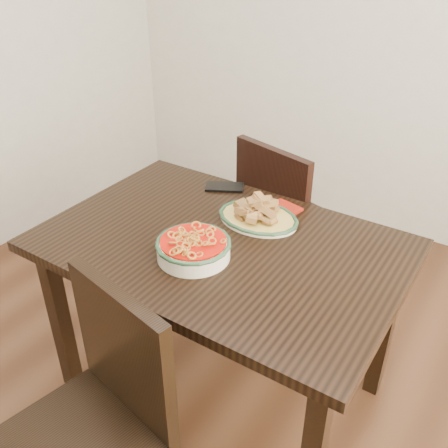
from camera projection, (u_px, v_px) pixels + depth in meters
The scene contains 9 objects.
floor at pixel (212, 395), 2.13m from camera, with size 3.50×3.50×0.00m, color #3D2213.
wall_back at pixel (391, 13), 2.70m from camera, with size 3.50×0.10×2.60m, color beige.
dining_table at pixel (221, 261), 1.83m from camera, with size 1.28×0.85×0.75m.
chair_far at pixel (285, 218), 2.41m from camera, with size 0.51×0.51×0.89m.
chair_near at pixel (99, 412), 1.46m from camera, with size 0.49×0.49×0.89m.
fish_plate at pixel (258, 210), 1.88m from camera, with size 0.31×0.24×0.11m.
noodle_bowl at pixel (193, 246), 1.68m from camera, with size 0.26×0.26×0.08m.
smartphone at pixel (225, 187), 2.13m from camera, with size 0.16×0.09×0.01m, color black.
napkin at pixel (284, 208), 1.97m from camera, with size 0.12×0.10×0.01m, color maroon.
Camera 1 is at (0.83, -1.17, 1.73)m, focal length 40.00 mm.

